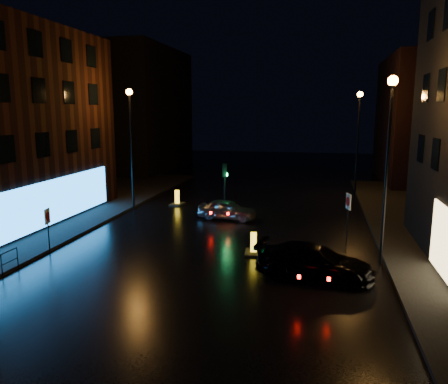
{
  "coord_description": "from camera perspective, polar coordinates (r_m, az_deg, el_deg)",
  "views": [
    {
      "loc": [
        4.87,
        -14.06,
        6.91
      ],
      "look_at": [
        0.18,
        7.41,
        2.8
      ],
      "focal_mm": 35.0,
      "sensor_mm": 36.0,
      "label": 1
    }
  ],
  "objects": [
    {
      "name": "silver_hatchback",
      "position": [
        28.13,
        0.4,
        -2.29
      ],
      "size": [
        3.85,
        1.79,
        1.27
      ],
      "primitive_type": "imported",
      "rotation": [
        0.0,
        0.0,
        1.49
      ],
      "color": "#9DA0A5",
      "rests_on": "ground"
    },
    {
      "name": "bollard_far",
      "position": [
        32.67,
        -6.13,
        -1.25
      ],
      "size": [
        0.95,
        1.33,
        1.1
      ],
      "rotation": [
        0.0,
        0.0,
        -0.09
      ],
      "color": "black",
      "rests_on": "ground"
    },
    {
      "name": "building_far_right",
      "position": [
        47.17,
        25.01,
        8.51
      ],
      "size": [
        8.0,
        14.0,
        12.0
      ],
      "primitive_type": "cube",
      "color": "black",
      "rests_on": "ground"
    },
    {
      "name": "building_far_left",
      "position": [
        53.31,
        -10.91,
        10.5
      ],
      "size": [
        8.0,
        16.0,
        14.0
      ],
      "primitive_type": "cube",
      "color": "black",
      "rests_on": "ground"
    },
    {
      "name": "traffic_signal",
      "position": [
        29.41,
        0.11,
        -1.99
      ],
      "size": [
        1.4,
        2.4,
        3.45
      ],
      "color": "black",
      "rests_on": "ground"
    },
    {
      "name": "street_lamp_rnear",
      "position": [
        20.32,
        20.7,
        6.11
      ],
      "size": [
        0.44,
        0.44,
        8.37
      ],
      "color": "black",
      "rests_on": "ground"
    },
    {
      "name": "bollard_near",
      "position": [
        21.6,
        3.87,
        -7.44
      ],
      "size": [
        0.94,
        1.3,
        1.07
      ],
      "rotation": [
        0.0,
        0.0,
        0.1
      ],
      "color": "black",
      "rests_on": "ground"
    },
    {
      "name": "road_sign_right",
      "position": [
        24.21,
        15.92,
        -1.71
      ],
      "size": [
        0.24,
        0.61,
        2.56
      ],
      "rotation": [
        0.0,
        0.0,
        3.44
      ],
      "color": "black",
      "rests_on": "ground"
    },
    {
      "name": "street_lamp_lfar",
      "position": [
        30.82,
        -12.09,
        7.85
      ],
      "size": [
        0.44,
        0.44,
        8.37
      ],
      "color": "black",
      "rests_on": "ground"
    },
    {
      "name": "ground",
      "position": [
        16.4,
        -6.36,
        -14.39
      ],
      "size": [
        120.0,
        120.0,
        0.0
      ],
      "primitive_type": "plane",
      "color": "black",
      "rests_on": "ground"
    },
    {
      "name": "dark_sedan",
      "position": [
        18.79,
        11.74,
        -8.91
      ],
      "size": [
        5.09,
        2.6,
        1.42
      ],
      "primitive_type": "imported",
      "rotation": [
        0.0,
        0.0,
        1.44
      ],
      "color": "black",
      "rests_on": "ground"
    },
    {
      "name": "road_sign_left",
      "position": [
        22.89,
        -22.05,
        -3.42
      ],
      "size": [
        0.16,
        0.54,
        2.23
      ],
      "rotation": [
        0.0,
        0.0,
        0.21
      ],
      "color": "black",
      "rests_on": "ground"
    },
    {
      "name": "street_lamp_rfar",
      "position": [
        36.2,
        17.12,
        8.0
      ],
      "size": [
        0.44,
        0.44,
        8.37
      ],
      "color": "black",
      "rests_on": "ground"
    }
  ]
}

